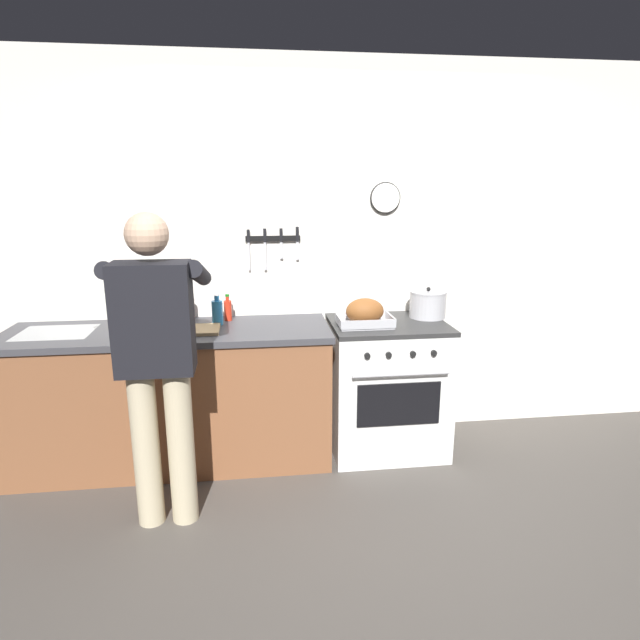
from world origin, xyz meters
TOP-DOWN VIEW (x-y plane):
  - ground_plane at (0.00, 0.00)m, footprint 8.00×8.00m
  - wall_back at (0.00, 1.35)m, footprint 6.00×0.13m
  - counter_block at (-1.21, 0.99)m, footprint 2.03×0.65m
  - stove at (0.22, 0.99)m, footprint 0.76×0.67m
  - person_cook at (-1.16, 0.34)m, footprint 0.51×0.63m
  - roasting_pan at (0.05, 0.93)m, footprint 0.35×0.26m
  - stock_pot at (0.52, 1.09)m, footprint 0.25×0.25m
  - cutting_board at (-1.06, 0.92)m, footprint 0.36×0.24m
  - bottle_cooking_oil at (-1.47, 1.20)m, footprint 0.08×0.08m
  - bottle_wine_red at (-1.11, 1.11)m, footprint 0.08×0.08m
  - bottle_dish_soap at (-0.90, 1.08)m, footprint 0.07×0.07m
  - bottle_hot_sauce at (-0.83, 1.18)m, footprint 0.05×0.05m

SIDE VIEW (x-z plane):
  - ground_plane at x=0.00m, z-range 0.00..0.00m
  - stove at x=0.22m, z-range 0.00..0.90m
  - counter_block at x=-1.21m, z-range 0.01..0.91m
  - cutting_board at x=-1.06m, z-range 0.90..0.92m
  - person_cook at x=-1.16m, z-range 0.12..1.78m
  - bottle_hot_sauce at x=-0.83m, z-range 0.88..1.06m
  - roasting_pan at x=0.05m, z-range 0.89..1.07m
  - bottle_dish_soap at x=-0.90m, z-range 0.88..1.09m
  - stock_pot at x=0.52m, z-range 0.89..1.10m
  - bottle_cooking_oil at x=-1.47m, z-range 0.88..1.12m
  - bottle_wine_red at x=-1.11m, z-range 0.88..1.17m
  - wall_back at x=0.00m, z-range 0.00..2.60m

